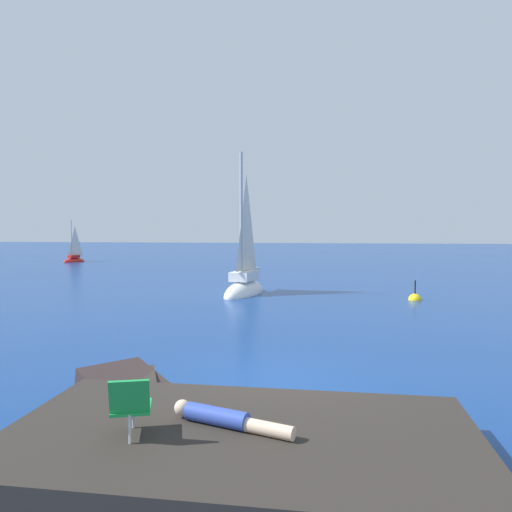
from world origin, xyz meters
TOP-DOWN VIEW (x-y plane):
  - ground_plane at (0.00, 0.00)m, footprint 160.00×160.00m
  - shore_ledge at (-0.18, -3.41)m, footprint 6.23×3.56m
  - boulder_seaward at (-2.61, -1.19)m, footprint 2.12×2.08m
  - boulder_inland at (-2.56, -1.18)m, footprint 1.56×1.71m
  - sailboat_near at (-2.39, 12.83)m, footprint 2.14×3.95m
  - sailboat_far at (-20.02, 30.98)m, footprint 1.58×2.23m
  - person_sunbather at (-0.39, -3.33)m, footprint 1.69×0.76m
  - beach_chair at (-1.49, -3.81)m, footprint 0.63×0.70m
  - marker_buoy at (5.13, 11.84)m, footprint 0.56×0.56m

SIDE VIEW (x-z plane):
  - ground_plane at x=0.00m, z-range 0.00..0.00m
  - boulder_seaward at x=-2.61m, z-range -0.58..0.58m
  - boulder_inland at x=-2.56m, z-range -0.47..0.47m
  - marker_buoy at x=5.13m, z-range -0.56..0.57m
  - sailboat_far at x=-20.02m, z-range -1.81..2.25m
  - shore_ledge at x=-0.18m, z-range 0.00..0.54m
  - sailboat_near at x=-2.39m, z-range -3.19..3.96m
  - person_sunbather at x=-0.39m, z-range 0.53..0.78m
  - beach_chair at x=-1.49m, z-range 0.59..1.38m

